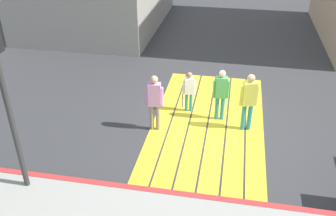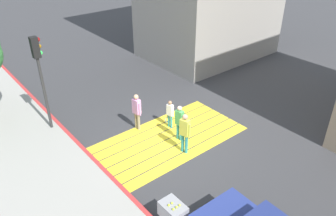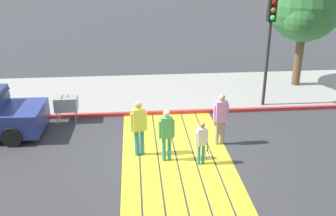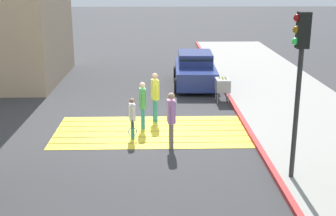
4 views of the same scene
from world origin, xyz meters
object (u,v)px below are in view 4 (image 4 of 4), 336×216
car_parked_near_curb (195,70)px  pedestrian_adult_trailing (155,94)px  traffic_light_corner (300,64)px  pedestrian_adult_side (143,102)px  tennis_ball_cart (223,85)px  pedestrian_child_with_racket (132,116)px  pedestrian_adult_lead (171,116)px

car_parked_near_curb → pedestrian_adult_trailing: size_ratio=2.47×
traffic_light_corner → pedestrian_adult_side: 6.06m
tennis_ball_cart → pedestrian_child_with_racket: (3.48, 4.34, 0.06)m
traffic_light_corner → pedestrian_child_with_racket: 5.72m
traffic_light_corner → pedestrian_adult_trailing: bearing=-55.3°
traffic_light_corner → pedestrian_adult_side: (3.86, -4.18, -2.09)m
tennis_ball_cart → pedestrian_child_with_racket: pedestrian_child_with_racket is taller
traffic_light_corner → pedestrian_child_with_racket: size_ratio=3.17×
car_parked_near_curb → pedestrian_adult_trailing: pedestrian_adult_trailing is taller
pedestrian_adult_lead → pedestrian_child_with_racket: bearing=-33.6°
pedestrian_child_with_racket → traffic_light_corner: bearing=142.5°
car_parked_near_curb → pedestrian_adult_trailing: bearing=70.8°
car_parked_near_curb → pedestrian_child_with_racket: 7.59m
tennis_ball_cart → pedestrian_adult_side: (3.18, 3.36, 0.25)m
pedestrian_adult_lead → pedestrian_adult_side: size_ratio=1.06×
tennis_ball_cart → pedestrian_child_with_racket: bearing=51.3°
car_parked_near_curb → traffic_light_corner: 10.70m
traffic_light_corner → car_parked_near_curb: bearing=-81.3°
car_parked_near_curb → tennis_ball_cart: car_parked_near_curb is taller
pedestrian_adult_trailing → pedestrian_adult_side: 0.90m
traffic_light_corner → pedestrian_child_with_racket: (4.16, -3.19, -2.28)m
pedestrian_adult_trailing → pedestrian_child_with_racket: size_ratio=1.32×
car_parked_near_curb → pedestrian_adult_side: 6.56m
tennis_ball_cart → pedestrian_adult_side: size_ratio=0.63×
traffic_light_corner → pedestrian_adult_lead: size_ratio=2.47×
car_parked_near_curb → pedestrian_adult_trailing: (1.86, 5.36, 0.29)m
car_parked_near_curb → pedestrian_adult_side: bearing=69.6°
traffic_light_corner → pedestrian_adult_lead: (2.96, -2.39, -2.04)m
car_parked_near_curb → pedestrian_child_with_racket: (2.58, 7.13, 0.02)m
pedestrian_child_with_racket → pedestrian_adult_trailing: bearing=-112.1°
pedestrian_adult_lead → pedestrian_adult_side: 2.00m
pedestrian_adult_lead → pedestrian_adult_trailing: 2.62m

